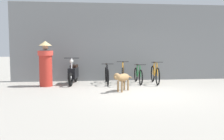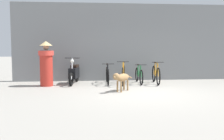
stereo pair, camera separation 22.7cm
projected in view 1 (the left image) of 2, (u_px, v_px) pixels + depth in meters
name	position (u px, v px, depth m)	size (l,w,h in m)	color
ground_plane	(144.00, 93.00, 8.45)	(60.00, 60.00, 0.00)	#9E998E
shop_wall_back	(126.00, 42.00, 11.54)	(9.87, 0.20, 3.35)	slate
bicycle_0	(107.00, 75.00, 10.47)	(0.46, 1.64, 0.84)	black
bicycle_1	(123.00, 75.00, 10.35)	(0.49, 1.78, 0.93)	black
bicycle_2	(138.00, 75.00, 10.66)	(0.46, 1.60, 0.79)	black
bicycle_3	(155.00, 74.00, 10.61)	(0.46, 1.69, 0.90)	black
motorcycle	(73.00, 74.00, 10.40)	(0.58, 1.73, 1.07)	black
stray_dog	(122.00, 78.00, 8.71)	(0.82, 0.99, 0.65)	#997247
person_in_robes	(46.00, 63.00, 9.80)	(0.73, 0.73, 1.70)	#B72D23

